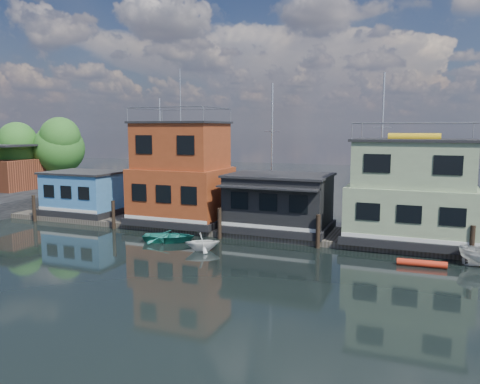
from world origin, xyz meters
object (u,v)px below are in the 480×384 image
at_px(houseboat_dark, 279,202).
at_px(red_kayak, 422,263).
at_px(houseboat_green, 411,193).
at_px(houseboat_blue, 85,193).
at_px(dinghy_white, 202,242).
at_px(dinghy_teal, 169,237).
at_px(houseboat_red, 182,175).

bearing_deg(houseboat_dark, red_kayak, -25.65).
height_order(houseboat_green, red_kayak, houseboat_green).
relative_size(houseboat_green, red_kayak, 3.15).
distance_m(houseboat_blue, houseboat_dark, 17.50).
relative_size(red_kayak, dinghy_white, 1.21).
height_order(houseboat_blue, dinghy_teal, houseboat_blue).
xyz_separation_m(houseboat_blue, red_kayak, (27.35, -4.75, -2.01)).
bearing_deg(houseboat_dark, dinghy_teal, -142.59).
relative_size(houseboat_dark, red_kayak, 2.78).
relative_size(houseboat_green, dinghy_white, 3.81).
bearing_deg(dinghy_white, red_kayak, -113.15).
height_order(houseboat_red, dinghy_white, houseboat_red).
height_order(houseboat_blue, houseboat_green, houseboat_green).
xyz_separation_m(houseboat_red, dinghy_white, (4.79, -6.13, -3.52)).
relative_size(dinghy_white, dinghy_teal, 0.63).
height_order(houseboat_dark, dinghy_white, houseboat_dark).
distance_m(houseboat_dark, red_kayak, 11.15).
bearing_deg(houseboat_blue, houseboat_dark, -0.06).
xyz_separation_m(houseboat_dark, houseboat_green, (9.00, 0.02, 1.13)).
distance_m(houseboat_green, dinghy_white, 13.98).
distance_m(red_kayak, dinghy_white, 13.13).
xyz_separation_m(houseboat_green, dinghy_teal, (-15.37, -4.89, -3.19)).
distance_m(houseboat_red, red_kayak, 18.87).
xyz_separation_m(houseboat_blue, houseboat_red, (9.50, 0.00, 1.90)).
xyz_separation_m(houseboat_dark, dinghy_teal, (-6.37, -4.88, -2.05)).
distance_m(houseboat_blue, dinghy_white, 15.64).
relative_size(houseboat_dark, dinghy_teal, 2.10).
bearing_deg(dinghy_teal, dinghy_white, -128.44).
bearing_deg(houseboat_red, dinghy_teal, -71.63).
bearing_deg(houseboat_blue, houseboat_red, 0.00).
relative_size(red_kayak, dinghy_teal, 0.76).
height_order(houseboat_red, dinghy_teal, houseboat_red).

